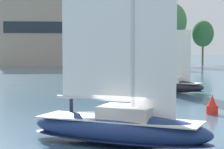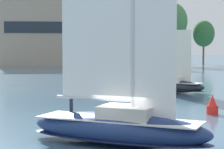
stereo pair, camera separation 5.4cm
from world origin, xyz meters
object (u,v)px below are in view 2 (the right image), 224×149
at_px(sailboat_main, 118,124).
at_px(sailboat_moored_far_slip, 117,78).
at_px(tree_shore_left, 204,34).
at_px(tree_shore_center, 172,22).
at_px(channel_buoy, 212,106).
at_px(sailboat_moored_mid_channel, 169,84).

bearing_deg(sailboat_main, sailboat_moored_far_slip, 83.44).
height_order(tree_shore_left, sailboat_main, sailboat_main).
distance_m(tree_shore_center, channel_buoy, 81.11).
relative_size(sailboat_moored_mid_channel, sailboat_moored_far_slip, 1.23).
relative_size(sailboat_moored_mid_channel, channel_buoy, 7.07).
relative_size(sailboat_main, sailboat_moored_mid_channel, 1.19).
height_order(sailboat_main, sailboat_moored_mid_channel, sailboat_main).
height_order(tree_shore_left, tree_shore_center, tree_shore_center).
xyz_separation_m(tree_shore_center, sailboat_moored_far_slip, (-20.14, -50.43, -10.53)).
bearing_deg(tree_shore_left, sailboat_moored_far_slip, -119.07).
xyz_separation_m(tree_shore_center, sailboat_moored_mid_channel, (-15.93, -63.45, -10.24)).
bearing_deg(tree_shore_center, sailboat_moored_far_slip, -111.77).
bearing_deg(tree_shore_center, sailboat_moored_mid_channel, -104.09).
xyz_separation_m(sailboat_moored_mid_channel, channel_buoy, (-0.45, -15.29, -0.30)).
relative_size(sailboat_main, channel_buoy, 8.43).
bearing_deg(sailboat_moored_mid_channel, sailboat_main, -109.28).
bearing_deg(sailboat_moored_far_slip, sailboat_main, -96.56).
xyz_separation_m(tree_shore_center, channel_buoy, (-16.38, -78.74, -10.54)).
relative_size(tree_shore_left, sailboat_moored_mid_channel, 1.03).
bearing_deg(tree_shore_left, sailboat_main, -110.41).
distance_m(tree_shore_center, sailboat_moored_mid_channel, 66.22).
relative_size(sailboat_moored_far_slip, channel_buoy, 5.76).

